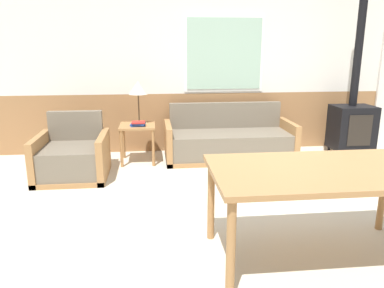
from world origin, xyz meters
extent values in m
plane|color=beige|center=(0.00, 0.00, 0.00)|extent=(16.00, 16.00, 0.00)
cube|color=#996B42|center=(0.00, 2.63, 0.45)|extent=(7.20, 0.06, 0.90)
cube|color=silver|center=(0.00, 2.63, 1.80)|extent=(7.20, 0.06, 1.80)
cube|color=white|center=(0.07, 2.59, 1.49)|extent=(1.21, 0.01, 1.12)
cube|color=#99BCA8|center=(0.07, 2.58, 1.49)|extent=(1.13, 0.02, 1.04)
cube|color=#9E7042|center=(0.07, 2.06, 0.03)|extent=(1.84, 0.77, 0.06)
cube|color=#6B6051|center=(0.07, 2.04, 0.23)|extent=(1.68, 0.69, 0.33)
cube|color=#6B6051|center=(0.07, 2.40, 0.59)|extent=(1.68, 0.10, 0.38)
cube|color=#9E7042|center=(-0.81, 2.06, 0.27)|extent=(0.08, 0.77, 0.53)
cube|color=#9E7042|center=(0.95, 2.06, 0.27)|extent=(0.08, 0.77, 0.53)
cube|color=#9E7042|center=(-2.03, 1.47, 0.03)|extent=(0.85, 0.82, 0.06)
cube|color=#6B6051|center=(-2.03, 1.45, 0.23)|extent=(0.69, 0.74, 0.34)
cube|color=#6B6051|center=(-2.03, 1.83, 0.59)|extent=(0.69, 0.10, 0.38)
cube|color=#9E7042|center=(-2.41, 1.47, 0.27)|extent=(0.08, 0.82, 0.54)
cube|color=#9E7042|center=(-1.65, 1.47, 0.27)|extent=(0.08, 0.82, 0.54)
cube|color=#9E7042|center=(-1.24, 2.05, 0.52)|extent=(0.49, 0.49, 0.03)
cylinder|color=#9E7042|center=(-1.46, 1.84, 0.25)|extent=(0.04, 0.04, 0.51)
cylinder|color=#9E7042|center=(-1.03, 1.84, 0.25)|extent=(0.04, 0.04, 0.51)
cylinder|color=#9E7042|center=(-1.46, 2.26, 0.25)|extent=(0.04, 0.04, 0.51)
cylinder|color=#9E7042|center=(-1.03, 2.26, 0.25)|extent=(0.04, 0.04, 0.51)
cylinder|color=#4C3823|center=(-1.21, 2.14, 0.55)|extent=(0.15, 0.15, 0.02)
cylinder|color=#4C3823|center=(-1.21, 2.14, 0.75)|extent=(0.02, 0.02, 0.39)
cone|color=beige|center=(-1.21, 2.14, 1.04)|extent=(0.26, 0.26, 0.18)
cube|color=#234799|center=(-1.23, 1.97, 0.55)|extent=(0.22, 0.15, 0.02)
cube|color=#234799|center=(-1.23, 1.96, 0.57)|extent=(0.20, 0.16, 0.03)
cube|color=#B22823|center=(-1.22, 1.96, 0.59)|extent=(0.18, 0.16, 0.02)
cube|color=#9E7042|center=(0.20, -0.63, 0.71)|extent=(1.65, 0.92, 0.04)
cylinder|color=#9E7042|center=(-0.56, -1.03, 0.35)|extent=(0.06, 0.06, 0.69)
cylinder|color=#9E7042|center=(-0.56, -0.23, 0.35)|extent=(0.06, 0.06, 0.69)
cylinder|color=#9E7042|center=(0.97, -0.23, 0.35)|extent=(0.06, 0.06, 0.69)
cylinder|color=black|center=(1.70, 1.90, 0.05)|extent=(0.04, 0.04, 0.10)
cylinder|color=black|center=(2.17, 1.90, 0.05)|extent=(0.04, 0.04, 0.10)
cylinder|color=black|center=(1.70, 2.26, 0.05)|extent=(0.04, 0.04, 0.10)
cylinder|color=black|center=(2.17, 2.26, 0.05)|extent=(0.04, 0.04, 0.10)
cube|color=black|center=(1.93, 2.08, 0.42)|extent=(0.59, 0.45, 0.65)
cube|color=black|center=(1.93, 1.85, 0.42)|extent=(0.35, 0.01, 0.45)
cylinder|color=black|center=(1.93, 2.13, 1.63)|extent=(0.11, 0.11, 1.78)
camera|label=1|loc=(-1.03, -3.10, 1.59)|focal=35.00mm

